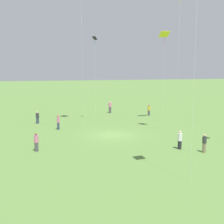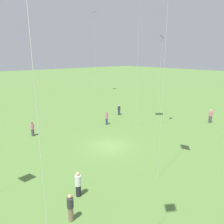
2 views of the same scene
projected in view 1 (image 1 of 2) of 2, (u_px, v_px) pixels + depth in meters
name	position (u px, v px, depth m)	size (l,w,h in m)	color
ground_plane	(112.00, 135.00, 34.73)	(240.00, 240.00, 0.00)	#5B843D
person_0	(37.00, 118.00, 41.49)	(0.56, 0.56, 1.61)	#333D5B
person_1	(180.00, 140.00, 28.89)	(0.57, 0.57, 1.75)	#232328
person_2	(110.00, 107.00, 50.40)	(0.65, 0.65, 1.89)	#4C4C51
person_3	(58.00, 122.00, 37.54)	(0.45, 0.45, 1.82)	#333D5B
person_4	(149.00, 110.00, 47.94)	(0.49, 0.49, 1.68)	#4C4C51
person_5	(204.00, 143.00, 27.73)	(0.51, 0.51, 1.70)	#847056
person_6	(36.00, 142.00, 28.17)	(0.50, 0.50, 1.72)	#4C4C51
kite_0	(164.00, 36.00, 41.48)	(1.32, 1.14, 12.14)	yellow
kite_7	(95.00, 44.00, 41.28)	(0.73, 0.77, 11.46)	black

